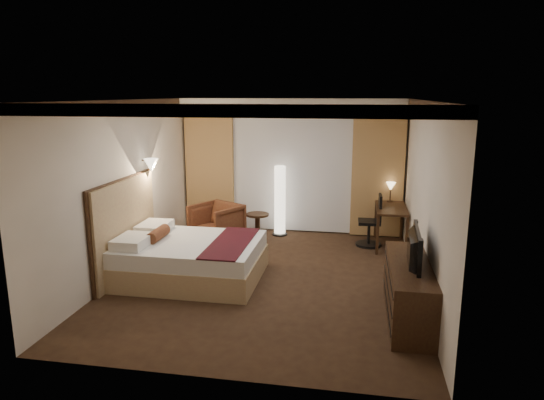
% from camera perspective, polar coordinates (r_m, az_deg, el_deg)
% --- Properties ---
extents(floor, '(4.50, 5.50, 0.01)m').
position_cam_1_polar(floor, '(7.59, -0.54, -9.16)').
color(floor, '#301D12').
rests_on(floor, ground).
extents(ceiling, '(4.50, 5.50, 0.01)m').
position_cam_1_polar(ceiling, '(7.06, -0.58, 11.68)').
color(ceiling, white).
rests_on(ceiling, back_wall).
extents(back_wall, '(4.50, 0.02, 2.70)m').
position_cam_1_polar(back_wall, '(9.88, 2.40, 4.02)').
color(back_wall, beige).
rests_on(back_wall, floor).
extents(left_wall, '(0.02, 5.50, 2.70)m').
position_cam_1_polar(left_wall, '(7.93, -16.76, 1.41)').
color(left_wall, beige).
rests_on(left_wall, floor).
extents(right_wall, '(0.02, 5.50, 2.70)m').
position_cam_1_polar(right_wall, '(7.14, 17.47, 0.21)').
color(right_wall, beige).
rests_on(right_wall, floor).
extents(crown_molding, '(4.50, 5.50, 0.12)m').
position_cam_1_polar(crown_molding, '(7.06, -0.58, 11.20)').
color(crown_molding, black).
rests_on(crown_molding, ceiling).
extents(soffit, '(4.50, 0.50, 0.20)m').
position_cam_1_polar(soffit, '(9.53, 2.26, 11.26)').
color(soffit, white).
rests_on(soffit, ceiling).
extents(curtain_sheer, '(2.48, 0.04, 2.45)m').
position_cam_1_polar(curtain_sheer, '(9.81, 2.33, 3.38)').
color(curtain_sheer, silver).
rests_on(curtain_sheer, back_wall).
extents(curtain_left_drape, '(1.00, 0.14, 2.45)m').
position_cam_1_polar(curtain_left_drape, '(10.12, -7.31, 3.56)').
color(curtain_left_drape, tan).
rests_on(curtain_left_drape, back_wall).
extents(curtain_right_drape, '(1.00, 0.14, 2.45)m').
position_cam_1_polar(curtain_right_drape, '(9.68, 12.32, 2.97)').
color(curtain_right_drape, tan).
rests_on(curtain_right_drape, back_wall).
extents(wall_sconce, '(0.24, 0.24, 0.24)m').
position_cam_1_polar(wall_sconce, '(8.36, -14.03, 3.99)').
color(wall_sconce, white).
rests_on(wall_sconce, left_wall).
extents(bed, '(2.09, 1.63, 0.61)m').
position_cam_1_polar(bed, '(7.58, -9.45, -6.89)').
color(bed, white).
rests_on(bed, floor).
extents(headboard, '(0.12, 1.93, 1.50)m').
position_cam_1_polar(headboard, '(7.86, -16.84, -3.18)').
color(headboard, tan).
rests_on(headboard, floor).
extents(armchair, '(1.07, 1.05, 0.83)m').
position_cam_1_polar(armchair, '(9.27, -6.57, -2.52)').
color(armchair, '#532419').
rests_on(armchair, floor).
extents(side_table, '(0.45, 0.45, 0.49)m').
position_cam_1_polar(side_table, '(9.55, -1.70, -3.04)').
color(side_table, black).
rests_on(side_table, floor).
extents(floor_lamp, '(0.30, 0.30, 1.42)m').
position_cam_1_polar(floor_lamp, '(9.64, 0.93, -0.06)').
color(floor_lamp, white).
rests_on(floor_lamp, floor).
extents(desk, '(0.55, 1.19, 0.75)m').
position_cam_1_polar(desk, '(9.27, 13.74, -3.05)').
color(desk, black).
rests_on(desk, floor).
extents(desk_lamp, '(0.18, 0.18, 0.34)m').
position_cam_1_polar(desk_lamp, '(9.58, 13.75, 0.80)').
color(desk_lamp, '#FFD899').
rests_on(desk_lamp, desk).
extents(office_chair, '(0.49, 0.49, 0.99)m').
position_cam_1_polar(office_chair, '(9.17, 11.38, -2.33)').
color(office_chair, black).
rests_on(office_chair, floor).
extents(dresser, '(0.50, 1.85, 0.72)m').
position_cam_1_polar(dresser, '(6.46, 15.74, -10.18)').
color(dresser, black).
rests_on(dresser, floor).
extents(television, '(0.61, 1.00, 0.13)m').
position_cam_1_polar(television, '(6.24, 15.81, -4.73)').
color(television, black).
rests_on(television, dresser).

